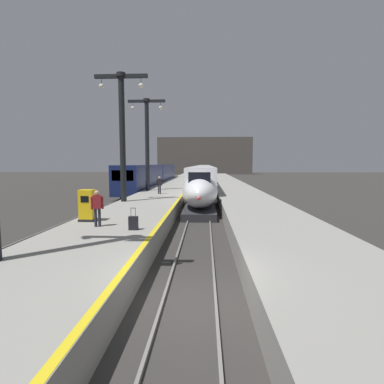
{
  "coord_description": "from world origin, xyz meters",
  "views": [
    {
      "loc": [
        0.45,
        -7.77,
        3.95
      ],
      "look_at": [
        -0.59,
        14.03,
        1.8
      ],
      "focal_mm": 26.79,
      "sensor_mm": 36.0,
      "label": 1
    }
  ],
  "objects_px": {
    "highspeed_train_main": "(203,174)",
    "passenger_near_edge": "(97,205)",
    "passenger_mid_platform": "(159,184)",
    "ticket_machine_yellow": "(87,207)",
    "rolling_suitcase": "(133,223)",
    "regional_train_adjacent": "(154,175)",
    "station_column_far": "(147,136)",
    "station_column_mid": "(122,126)"
  },
  "relations": [
    {
      "from": "passenger_near_edge",
      "to": "passenger_mid_platform",
      "type": "relative_size",
      "value": 1.0
    },
    {
      "from": "highspeed_train_main",
      "to": "passenger_near_edge",
      "type": "xyz_separation_m",
      "value": [
        -4.54,
        -43.14,
        0.07
      ]
    },
    {
      "from": "station_column_far",
      "to": "passenger_mid_platform",
      "type": "height_order",
      "value": "station_column_far"
    },
    {
      "from": "passenger_near_edge",
      "to": "passenger_mid_platform",
      "type": "bearing_deg",
      "value": 87.96
    },
    {
      "from": "station_column_mid",
      "to": "station_column_far",
      "type": "xyz_separation_m",
      "value": [
        0.0,
        9.27,
        0.09
      ]
    },
    {
      "from": "passenger_near_edge",
      "to": "ticket_machine_yellow",
      "type": "relative_size",
      "value": 1.06
    },
    {
      "from": "station_column_mid",
      "to": "highspeed_train_main",
      "type": "bearing_deg",
      "value": 80.21
    },
    {
      "from": "station_column_far",
      "to": "rolling_suitcase",
      "type": "bearing_deg",
      "value": -80.41
    },
    {
      "from": "regional_train_adjacent",
      "to": "passenger_near_edge",
      "type": "height_order",
      "value": "regional_train_adjacent"
    },
    {
      "from": "regional_train_adjacent",
      "to": "ticket_machine_yellow",
      "type": "relative_size",
      "value": 22.87
    },
    {
      "from": "regional_train_adjacent",
      "to": "station_column_mid",
      "type": "relative_size",
      "value": 3.79
    },
    {
      "from": "highspeed_train_main",
      "to": "rolling_suitcase",
      "type": "height_order",
      "value": "highspeed_train_main"
    },
    {
      "from": "highspeed_train_main",
      "to": "regional_train_adjacent",
      "type": "relative_size",
      "value": 2.07
    },
    {
      "from": "station_column_mid",
      "to": "ticket_machine_yellow",
      "type": "xyz_separation_m",
      "value": [
        0.35,
        -7.69,
        -5.03
      ]
    },
    {
      "from": "regional_train_adjacent",
      "to": "rolling_suitcase",
      "type": "xyz_separation_m",
      "value": [
        5.38,
        -34.93,
        -0.77
      ]
    },
    {
      "from": "highspeed_train_main",
      "to": "rolling_suitcase",
      "type": "bearing_deg",
      "value": -93.56
    },
    {
      "from": "station_column_far",
      "to": "regional_train_adjacent",
      "type": "bearing_deg",
      "value": 97.77
    },
    {
      "from": "passenger_near_edge",
      "to": "highspeed_train_main",
      "type": "bearing_deg",
      "value": 83.99
    },
    {
      "from": "station_column_mid",
      "to": "passenger_mid_platform",
      "type": "relative_size",
      "value": 5.71
    },
    {
      "from": "passenger_mid_platform",
      "to": "ticket_machine_yellow",
      "type": "height_order",
      "value": "passenger_mid_platform"
    },
    {
      "from": "regional_train_adjacent",
      "to": "ticket_machine_yellow",
      "type": "bearing_deg",
      "value": -85.59
    },
    {
      "from": "rolling_suitcase",
      "to": "regional_train_adjacent",
      "type": "bearing_deg",
      "value": 98.75
    },
    {
      "from": "station_column_far",
      "to": "rolling_suitcase",
      "type": "distance_m",
      "value": 19.86
    },
    {
      "from": "rolling_suitcase",
      "to": "ticket_machine_yellow",
      "type": "relative_size",
      "value": 0.61
    },
    {
      "from": "station_column_far",
      "to": "highspeed_train_main",
      "type": "bearing_deg",
      "value": 76.67
    },
    {
      "from": "rolling_suitcase",
      "to": "station_column_mid",
      "type": "bearing_deg",
      "value": 108.44
    },
    {
      "from": "passenger_mid_platform",
      "to": "rolling_suitcase",
      "type": "relative_size",
      "value": 1.72
    },
    {
      "from": "station_column_far",
      "to": "ticket_machine_yellow",
      "type": "distance_m",
      "value": 17.72
    },
    {
      "from": "highspeed_train_main",
      "to": "passenger_mid_platform",
      "type": "bearing_deg",
      "value": -98.02
    },
    {
      "from": "highspeed_train_main",
      "to": "passenger_mid_platform",
      "type": "height_order",
      "value": "highspeed_train_main"
    },
    {
      "from": "regional_train_adjacent",
      "to": "passenger_mid_platform",
      "type": "relative_size",
      "value": 21.66
    },
    {
      "from": "station_column_far",
      "to": "passenger_near_edge",
      "type": "distance_m",
      "value": 18.92
    },
    {
      "from": "highspeed_train_main",
      "to": "rolling_suitcase",
      "type": "relative_size",
      "value": 77.31
    },
    {
      "from": "station_column_mid",
      "to": "rolling_suitcase",
      "type": "relative_size",
      "value": 9.83
    },
    {
      "from": "regional_train_adjacent",
      "to": "rolling_suitcase",
      "type": "bearing_deg",
      "value": -81.25
    },
    {
      "from": "passenger_mid_platform",
      "to": "highspeed_train_main",
      "type": "bearing_deg",
      "value": 81.98
    },
    {
      "from": "passenger_near_edge",
      "to": "passenger_mid_platform",
      "type": "xyz_separation_m",
      "value": [
        0.52,
        14.58,
        0.0
      ]
    },
    {
      "from": "rolling_suitcase",
      "to": "ticket_machine_yellow",
      "type": "height_order",
      "value": "ticket_machine_yellow"
    },
    {
      "from": "highspeed_train_main",
      "to": "ticket_machine_yellow",
      "type": "relative_size",
      "value": 47.45
    },
    {
      "from": "regional_train_adjacent",
      "to": "ticket_machine_yellow",
      "type": "height_order",
      "value": "regional_train_adjacent"
    },
    {
      "from": "highspeed_train_main",
      "to": "station_column_far",
      "type": "height_order",
      "value": "station_column_far"
    },
    {
      "from": "station_column_mid",
      "to": "rolling_suitcase",
      "type": "height_order",
      "value": "station_column_mid"
    }
  ]
}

